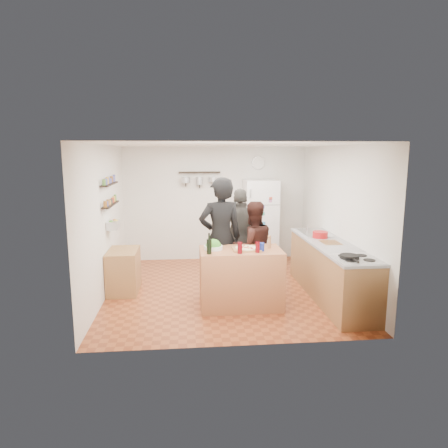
{
  "coord_description": "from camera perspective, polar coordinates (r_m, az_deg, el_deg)",
  "views": [
    {
      "loc": [
        -0.65,
        -6.68,
        2.37
      ],
      "look_at": [
        0.0,
        0.1,
        1.15
      ],
      "focal_mm": 32.0,
      "sensor_mm": 36.0,
      "label": 1
    }
  ],
  "objects": [
    {
      "name": "wine_bottle",
      "position": [
        5.83,
        -2.14,
        -3.23
      ],
      "size": [
        0.07,
        0.07,
        0.22
      ],
      "primitive_type": "cylinder",
      "color": "black",
      "rests_on": "prep_island"
    },
    {
      "name": "spice_shelf_lower",
      "position": [
        7.06,
        -15.9,
        2.68
      ],
      "size": [
        0.12,
        1.0,
        0.02
      ],
      "primitive_type": "cube",
      "color": "black",
      "rests_on": "left_wall"
    },
    {
      "name": "cutting_board",
      "position": [
        6.78,
        14.97,
        -2.64
      ],
      "size": [
        0.3,
        0.4,
        0.02
      ],
      "primitive_type": "cube",
      "color": "olive",
      "rests_on": "counter_run"
    },
    {
      "name": "sink",
      "position": [
        7.51,
        12.88,
        -1.28
      ],
      "size": [
        0.5,
        0.8,
        0.03
      ],
      "primitive_type": "cube",
      "color": "silver",
      "rests_on": "counter_run"
    },
    {
      "name": "pizza_board",
      "position": [
        6.11,
        3.21,
        -3.6
      ],
      "size": [
        0.42,
        0.34,
        0.02
      ],
      "primitive_type": "cube",
      "color": "#936135",
      "rests_on": "prep_island"
    },
    {
      "name": "side_table",
      "position": [
        7.13,
        -14.13,
        -6.51
      ],
      "size": [
        0.5,
        0.8,
        0.73
      ],
      "primitive_type": "cube",
      "color": "#A68045",
      "rests_on": "floor"
    },
    {
      "name": "skillet",
      "position": [
        5.83,
        17.48,
        -4.47
      ],
      "size": [
        0.27,
        0.27,
        0.05
      ],
      "primitive_type": "cylinder",
      "color": "black",
      "rests_on": "stove_top"
    },
    {
      "name": "wall_clock",
      "position": [
        8.91,
        4.93,
        8.69
      ],
      "size": [
        0.3,
        0.03,
        0.3
      ],
      "primitive_type": "cylinder",
      "rotation": [
        1.57,
        0.0,
        0.0
      ],
      "color": "silver",
      "rests_on": "back_wall"
    },
    {
      "name": "produce_basket",
      "position": [
        7.1,
        -15.53,
        -0.12
      ],
      "size": [
        0.18,
        0.35,
        0.14
      ],
      "primitive_type": "cube",
      "color": "silver",
      "rests_on": "left_wall"
    },
    {
      "name": "stove_top",
      "position": [
        5.87,
        18.36,
        -4.76
      ],
      "size": [
        0.6,
        0.62,
        0.02
      ],
      "primitive_type": "cube",
      "color": "white",
      "rests_on": "counter_run"
    },
    {
      "name": "salad_bowl",
      "position": [
        6.12,
        -1.53,
        -3.38
      ],
      "size": [
        0.29,
        0.29,
        0.06
      ],
      "primitive_type": "cylinder",
      "color": "silver",
      "rests_on": "prep_island"
    },
    {
      "name": "prep_island",
      "position": [
        6.24,
        2.41,
        -7.72
      ],
      "size": [
        1.25,
        0.72,
        0.91
      ],
      "primitive_type": "cube",
      "color": "#A6633C",
      "rests_on": "floor"
    },
    {
      "name": "salt_canister",
      "position": [
        6.04,
        5.43,
        -3.29
      ],
      "size": [
        0.08,
        0.08,
        0.12
      ],
      "primitive_type": "cylinder",
      "color": "navy",
      "rests_on": "prep_island"
    },
    {
      "name": "person_left",
      "position": [
        6.55,
        -0.5,
        -1.98
      ],
      "size": [
        0.8,
        0.6,
        1.99
      ],
      "primitive_type": "imported",
      "rotation": [
        0.0,
        0.0,
        3.32
      ],
      "color": "black",
      "rests_on": "floor"
    },
    {
      "name": "counter_run",
      "position": [
        6.84,
        14.95,
        -6.5
      ],
      "size": [
        0.63,
        2.63,
        0.9
      ],
      "primitive_type": "cube",
      "color": "#9E7042",
      "rests_on": "floor"
    },
    {
      "name": "pizza",
      "position": [
        6.1,
        3.21,
        -3.42
      ],
      "size": [
        0.34,
        0.34,
        0.02
      ],
      "primitive_type": "cylinder",
      "color": "beige",
      "rests_on": "pizza_board"
    },
    {
      "name": "pot_rack",
      "position": [
        8.7,
        -3.52,
        7.36
      ],
      "size": [
        0.9,
        0.04,
        0.04
      ],
      "primitive_type": "cube",
      "color": "black",
      "rests_on": "back_wall"
    },
    {
      "name": "wine_glass_near",
      "position": [
        5.86,
        2.28,
        -3.42
      ],
      "size": [
        0.07,
        0.07,
        0.17
      ],
      "primitive_type": "cylinder",
      "color": "#52070D",
      "rests_on": "prep_island"
    },
    {
      "name": "room_shell",
      "position": [
        7.19,
        -0.22,
        1.19
      ],
      "size": [
        4.2,
        4.2,
        4.2
      ],
      "color": "brown",
      "rests_on": "ground"
    },
    {
      "name": "wine_glass_far",
      "position": [
        5.94,
        4.81,
        -3.32
      ],
      "size": [
        0.07,
        0.07,
        0.16
      ],
      "primitive_type": "cylinder",
      "color": "#56070C",
      "rests_on": "prep_island"
    },
    {
      "name": "fridge",
      "position": [
        8.71,
        5.2,
        0.39
      ],
      "size": [
        0.7,
        0.68,
        1.8
      ],
      "primitive_type": "cube",
      "color": "white",
      "rests_on": "floor"
    },
    {
      "name": "person_center",
      "position": [
        6.72,
        4.09,
        -3.46
      ],
      "size": [
        0.88,
        0.75,
        1.58
      ],
      "primitive_type": "imported",
      "rotation": [
        0.0,
        0.0,
        3.36
      ],
      "color": "black",
      "rests_on": "floor"
    },
    {
      "name": "person_back",
      "position": [
        7.18,
        2.45,
        -1.88
      ],
      "size": [
        1.06,
        0.52,
        1.75
      ],
      "primitive_type": "imported",
      "rotation": [
        0.0,
        0.0,
        3.05
      ],
      "color": "#312F2C",
      "rests_on": "floor"
    },
    {
      "name": "spice_shelf_upper",
      "position": [
        7.02,
        -16.04,
        5.51
      ],
      "size": [
        0.12,
        1.0,
        0.02
      ],
      "primitive_type": "cube",
      "color": "black",
      "rests_on": "left_wall"
    },
    {
      "name": "pepper_mill",
      "position": [
        6.22,
        6.49,
        -2.71
      ],
      "size": [
        0.05,
        0.05,
        0.16
      ],
      "primitive_type": "cylinder",
      "color": "#96643F",
      "rests_on": "prep_island"
    },
    {
      "name": "red_bowl",
      "position": [
        7.09,
        13.58,
        -1.49
      ],
      "size": [
        0.26,
        0.26,
        0.11
      ],
      "primitive_type": "cylinder",
      "color": "#A61216",
      "rests_on": "counter_run"
    }
  ]
}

